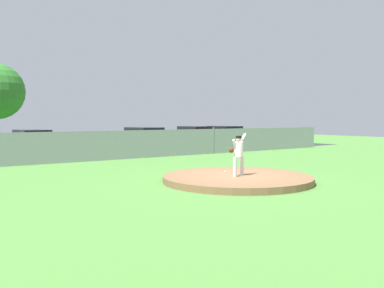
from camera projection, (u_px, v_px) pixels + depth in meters
ground_plane at (153, 166)px, 19.61m from camera, size 80.00×80.00×0.00m
asphalt_strip at (87, 154)px, 26.50m from camera, size 44.00×7.00×0.01m
pitchers_mound at (237, 179)px, 14.74m from camera, size 5.41×5.41×0.23m
pitcher_youth at (238, 151)px, 14.59m from camera, size 0.82×0.32×1.52m
baseball at (225, 172)px, 15.44m from camera, size 0.07×0.07×0.07m
chainlink_fence at (117, 145)px, 22.80m from camera, size 34.52×0.07×1.73m
parked_car_charcoal at (32, 144)px, 24.58m from camera, size 2.03×4.50×1.63m
parked_car_red at (194, 138)px, 31.30m from camera, size 2.09×4.16×1.73m
parked_car_silver at (144, 140)px, 28.33m from camera, size 2.16×4.74×1.71m
parked_car_navy at (224, 137)px, 32.73m from camera, size 2.13×4.82×1.72m
traffic_cone_orange at (86, 150)px, 26.34m from camera, size 0.40×0.40×0.55m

